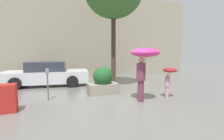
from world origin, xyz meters
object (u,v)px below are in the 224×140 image
Objects in this scene: planter_box at (103,81)px; newspaper_box at (8,98)px; person_adult at (144,59)px; parked_car_near at (47,74)px; person_child at (169,75)px; parking_meter at (47,78)px.

planter_box reaches higher than newspaper_box.
newspaper_box is (-3.53, -1.31, -0.12)m from planter_box.
newspaper_box is (-4.67, 0.38, -1.20)m from person_adult.
parked_car_near reaches higher than planter_box.
parking_meter is at bearing -148.10° from person_child.
planter_box is at bearing 7.26° from parking_meter.
planter_box is 1.07× the size of parking_meter.
parking_meter is at bearing -172.74° from planter_box.
person_adult is at bearing -130.05° from person_child.
person_child is 0.27× the size of parked_car_near.
person_child is at bearing -3.34° from newspaper_box.
person_child reaches higher than newspaper_box.
newspaper_box is (-5.87, 0.34, -0.53)m from person_child.
parking_meter reaches higher than newspaper_box.
newspaper_box is at bearing -159.64° from planter_box.
newspaper_box is at bearing 172.62° from parked_car_near.
planter_box is 3.79m from parked_car_near.
person_adult is 1.64× the size of parking_meter.
person_child is at bearing -126.55° from parked_car_near.
parked_car_near is (-2.43, 2.92, 0.05)m from planter_box.
person_child reaches higher than planter_box.
planter_box is 1.07× the size of person_child.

